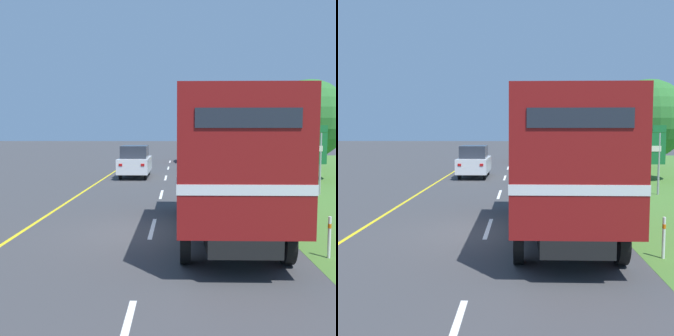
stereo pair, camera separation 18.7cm
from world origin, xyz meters
TOP-DOWN VIEW (x-y plane):
  - ground_plane at (0.00, 0.00)m, footprint 200.00×200.00m
  - edge_line_yellow at (-3.70, 10.14)m, footprint 0.12×53.63m
  - centre_dash_near at (0.00, 0.51)m, footprint 0.12×2.60m
  - centre_dash_mid_a at (0.00, 7.11)m, footprint 0.12×2.60m
  - centre_dash_mid_b at (0.00, 13.71)m, footprint 0.12×2.60m
  - centre_dash_far at (0.00, 20.31)m, footprint 0.12×2.60m
  - centre_dash_farthest at (0.00, 26.91)m, footprint 0.12×2.60m
  - horse_trailer_truck at (2.01, -0.32)m, footprint 2.57×8.23m
  - lead_car_white at (-1.89, 14.06)m, footprint 1.80×4.16m
  - lead_car_red_ahead at (1.72, 26.91)m, footprint 1.80×4.56m
  - highway_sign at (6.51, 7.26)m, footprint 1.84×0.09m
  - roadside_tree_near at (8.34, 13.16)m, footprint 4.58×4.58m
  - roadside_tree_mid at (9.45, 20.12)m, footprint 4.47×4.47m
  - delineator_post at (4.16, -2.30)m, footprint 0.08×0.08m

SIDE VIEW (x-z plane):
  - ground_plane at x=0.00m, z-range 0.00..0.00m
  - edge_line_yellow at x=-3.70m, z-range 0.00..0.01m
  - centre_dash_near at x=0.00m, z-range 0.00..0.01m
  - centre_dash_mid_a at x=0.00m, z-range 0.00..0.01m
  - centre_dash_mid_b at x=0.00m, z-range 0.00..0.01m
  - centre_dash_far at x=0.00m, z-range 0.00..0.01m
  - centre_dash_farthest at x=0.00m, z-range 0.00..0.01m
  - delineator_post at x=4.16m, z-range 0.03..0.98m
  - lead_car_white at x=-1.89m, z-range 0.01..1.96m
  - lead_car_red_ahead at x=1.72m, z-range 0.01..1.97m
  - highway_sign at x=6.51m, z-range 0.42..3.53m
  - horse_trailer_truck at x=2.01m, z-range 0.20..3.95m
  - roadside_tree_near at x=8.34m, z-range 0.62..6.45m
  - roadside_tree_mid at x=9.45m, z-range 0.72..6.63m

